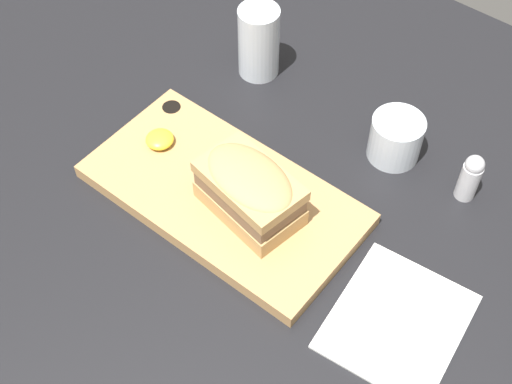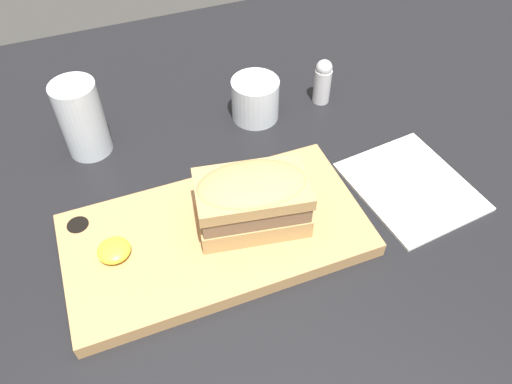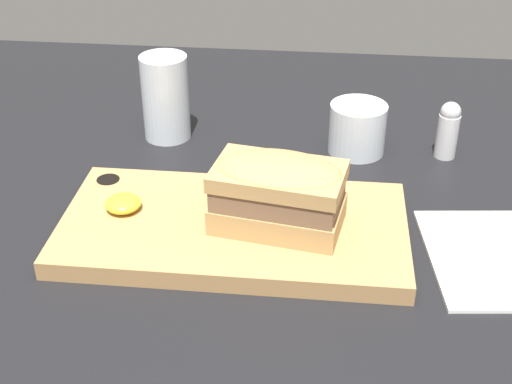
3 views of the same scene
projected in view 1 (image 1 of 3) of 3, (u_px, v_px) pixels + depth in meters
The scene contains 8 objects.
dining_table at pixel (278, 201), 94.88cm from camera, with size 193.88×102.41×2.00cm.
serving_board at pixel (223, 194), 92.99cm from camera, with size 36.15×18.85×2.09cm.
sandwich at pixel (250, 189), 86.96cm from camera, with size 14.15×9.89×7.68cm.
mustard_dollop at pixel (160, 139), 96.47cm from camera, with size 3.85×3.85×1.54cm.
water_glass at pixel (259, 46), 105.02cm from camera, with size 6.13×6.13×11.20cm.
wine_glass at pixel (395, 139), 96.19cm from camera, with size 7.19×7.19×6.44cm.
napkin at pixel (397, 322), 82.67cm from camera, with size 16.01×18.06×0.40cm.
salt_shaker at pixel (470, 177), 91.25cm from camera, with size 2.66×2.66×7.43cm.
Camera 1 is at (33.31, -46.28, 76.90)cm, focal length 50.00 mm.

